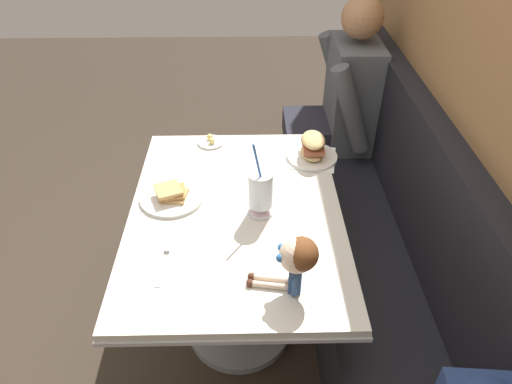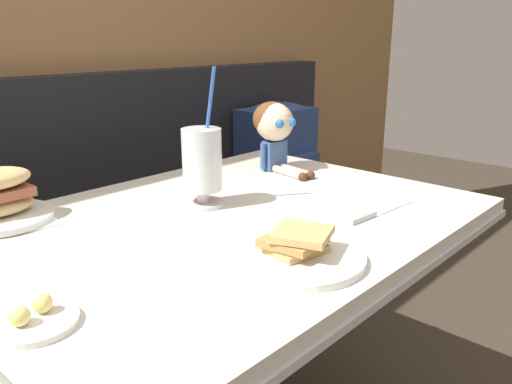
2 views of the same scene
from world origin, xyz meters
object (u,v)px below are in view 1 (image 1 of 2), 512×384
Objects in this scene: milkshake_glass at (261,192)px; sandwich_plate at (313,149)px; butter_knife at (167,250)px; diner_patron at (345,94)px; butter_saucer at (211,142)px; toast_plate at (172,196)px; seated_doll at (297,258)px.

milkshake_glass is 0.44m from sandwich_plate.
diner_patron reaches higher than butter_knife.
butter_saucer reaches higher than butter_knife.
milkshake_glass is 0.39m from butter_knife.
toast_plate is 0.43m from butter_saucer.
milkshake_glass reaches higher than butter_knife.
butter_knife is (0.56, -0.56, -0.04)m from sandwich_plate.
butter_saucer is 0.85m from diner_patron.
toast_plate reaches higher than butter_saucer.
butter_saucer is at bearing -55.45° from diner_patron.
toast_plate is 0.79× the size of milkshake_glass.
butter_saucer is at bearing -106.50° from sandwich_plate.
milkshake_glass is 1.34× the size of sandwich_plate.
butter_knife is (0.29, 0.02, -0.01)m from toast_plate.
sandwich_plate is (-0.36, 0.24, -0.05)m from milkshake_glass.
sandwich_plate reaches higher than butter_saucer.
diner_patron reaches higher than seated_doll.
butter_saucer is (-0.13, -0.45, -0.04)m from sandwich_plate.
milkshake_glass is 2.62× the size of butter_saucer.
sandwich_plate is 0.79m from butter_knife.
sandwich_plate is 0.74m from seated_doll.
butter_knife is at bearing -58.60° from milkshake_glass.
seated_doll is (0.45, 0.44, 0.11)m from toast_plate.
diner_patron reaches higher than milkshake_glass.
diner_patron is at bearing 145.47° from butter_knife.
butter_saucer is at bearing 162.56° from toast_plate.
toast_plate is 1.22m from diner_patron.
toast_plate is at bearing -64.75° from sandwich_plate.
butter_knife is at bearing 3.61° from toast_plate.
sandwich_plate is at bearing 135.07° from butter_knife.
toast_plate is at bearing -17.44° from butter_saucer.
butter_saucer is 0.51× the size of butter_knife.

